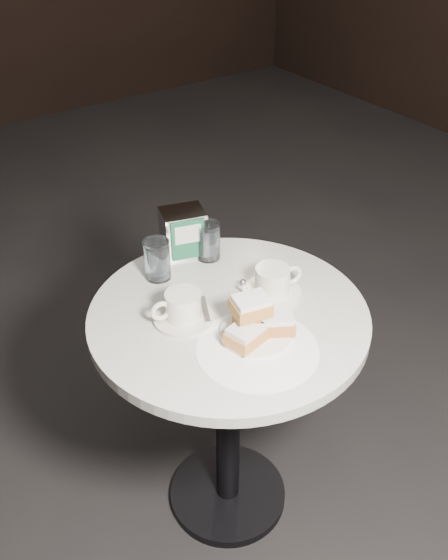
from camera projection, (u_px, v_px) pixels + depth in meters
ground at (228, 496)px, 1.98m from camera, size 7.00×7.00×0.00m
cafe_table at (228, 370)px, 1.66m from camera, size 0.70×0.70×0.74m
sugar_spill at (257, 349)px, 1.43m from camera, size 0.37×0.37×0.00m
beignet_plate at (256, 322)px, 1.45m from camera, size 0.19×0.18×0.11m
coffee_cup_left at (183, 309)px, 1.50m from camera, size 0.17×0.17×0.08m
coffee_cup_right at (273, 283)px, 1.59m from camera, size 0.18×0.18×0.08m
water_glass_left at (157, 260)px, 1.64m from camera, size 0.07×0.07×0.11m
water_glass_right at (208, 241)px, 1.72m from camera, size 0.07×0.07×0.11m
napkin_dispenser at (183, 233)px, 1.72m from camera, size 0.14×0.12×0.14m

